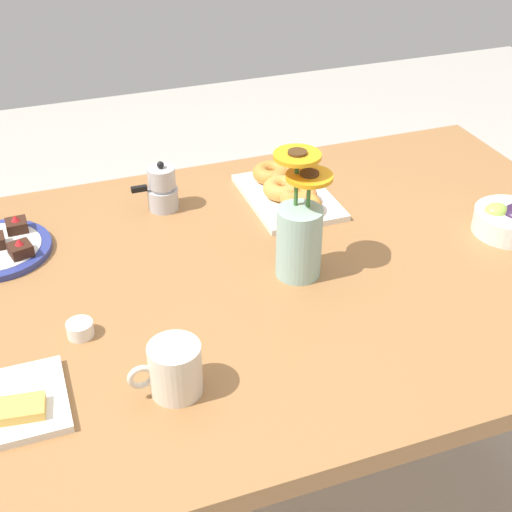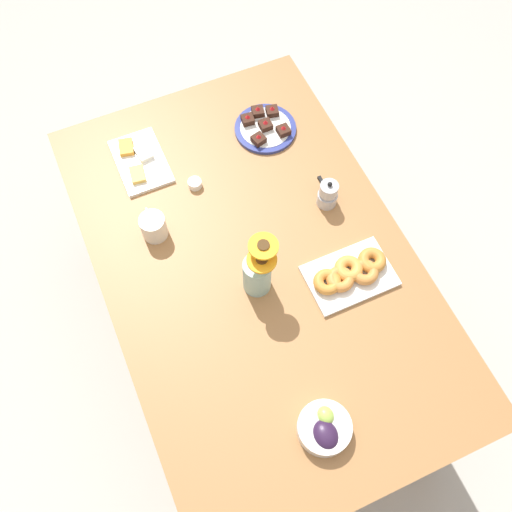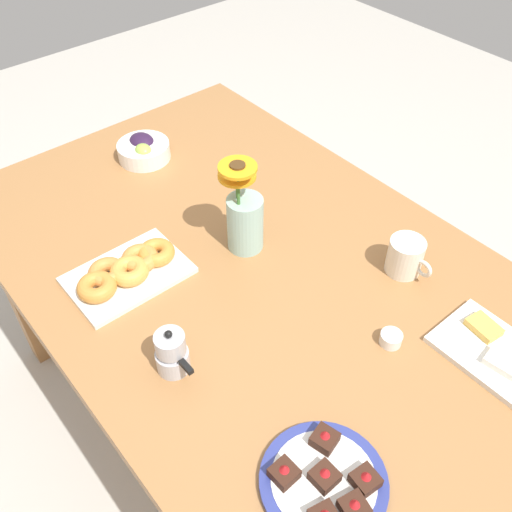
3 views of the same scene
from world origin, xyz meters
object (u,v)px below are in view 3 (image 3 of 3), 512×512
Objects in this scene: croissant_platter at (127,271)px; dessert_plate at (325,481)px; dining_table at (256,291)px; flower_vase at (244,218)px; moka_pot at (172,353)px; grape_bowl at (144,149)px; jam_cup_honey at (391,338)px; cheese_platter at (500,355)px; coffee_mug at (406,256)px.

dessert_plate reaches higher than croissant_platter.
flower_vase is at bearing 159.67° from dining_table.
flower_vase is at bearing 118.97° from moka_pot.
grape_bowl reaches higher than jam_cup_honey.
cheese_platter is (0.54, 0.22, 0.10)m from dining_table.
coffee_mug is 2.52× the size of jam_cup_honey.
dessert_plate is at bearing -26.39° from flower_vase.
dessert_plate is 1.93× the size of moka_pot.
flower_vase is at bearing 153.61° from dessert_plate.
dessert_plate reaches higher than cheese_platter.
grape_bowl is (-0.81, -0.23, -0.02)m from coffee_mug.
croissant_platter is at bearing -179.64° from dessert_plate.
croissant_platter is (0.40, -0.30, -0.01)m from grape_bowl.
jam_cup_honey is at bearing 57.86° from moka_pot.
dessert_plate reaches higher than jam_cup_honey.
coffee_mug is 0.46× the size of flower_vase.
moka_pot is (-0.42, -0.54, 0.04)m from cheese_platter.
flower_vase is at bearing -173.85° from jam_cup_honey.
moka_pot is (0.69, -0.36, 0.02)m from grape_bowl.
grape_bowl is at bearing 175.90° from dining_table.
coffee_mug is at bearing 37.27° from flower_vase.
flower_vase is 0.40m from moka_pot.
dining_table is 5.62× the size of croissant_platter.
moka_pot is at bearing -170.37° from dessert_plate.
dining_table is 0.38m from coffee_mug.
croissant_platter is at bearing -36.64° from grape_bowl.
dessert_plate is (0.13, -0.33, -0.00)m from jam_cup_honey.
dining_table is at bearing 152.69° from dessert_plate.
grape_bowl is 0.94m from jam_cup_honey.
jam_cup_honey is 0.18× the size of flower_vase.
coffee_mug reaches higher than cheese_platter.
moka_pot reaches higher than croissant_platter.
croissant_platter is (-0.41, -0.53, -0.02)m from coffee_mug.
croissant_platter reaches higher than cheese_platter.
coffee_mug is 0.53× the size of dessert_plate.
cheese_platter is at bearing 84.61° from dessert_plate.
dessert_plate is 0.39m from moka_pot.
dining_table is 33.33× the size of jam_cup_honey.
grape_bowl is at bearing -170.71° from cheese_platter.
dessert_plate is at bearing -27.31° from dining_table.
flower_vase is (-0.44, -0.05, 0.08)m from jam_cup_honey.
cheese_platter is 0.86m from croissant_platter.
dining_table is 0.59m from cheese_platter.
dining_table is 0.20m from flower_vase.
dining_table is at bearing -157.42° from cheese_platter.
cheese_platter reaches higher than jam_cup_honey.
coffee_mug is 0.40m from flower_vase.
dessert_plate is at bearing -15.46° from grape_bowl.
flower_vase is 2.19× the size of moka_pot.
croissant_platter reaches higher than jam_cup_honey.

